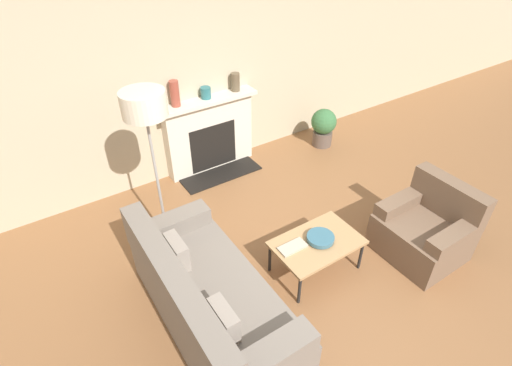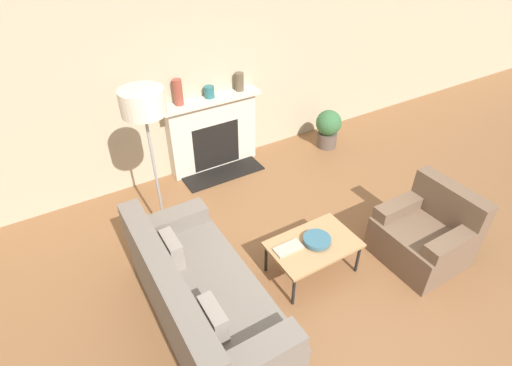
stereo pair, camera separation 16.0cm
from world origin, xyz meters
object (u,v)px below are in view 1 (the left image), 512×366
at_px(fireplace, 210,135).
at_px(book, 293,247).
at_px(armchair_near, 426,229).
at_px(mantel_vase_left, 175,94).
at_px(mantel_vase_center_left, 206,93).
at_px(potted_plant, 323,126).
at_px(couch, 208,299).
at_px(mantel_vase_center_right, 235,82).
at_px(floor_lamp, 146,119).
at_px(coffee_table, 317,244).
at_px(bowl, 320,238).

distance_m(fireplace, book, 2.32).
bearing_deg(armchair_near, mantel_vase_left, -150.52).
bearing_deg(mantel_vase_center_left, potted_plant, -13.49).
xyz_separation_m(book, mantel_vase_center_left, (0.29, 2.31, 0.74)).
height_order(couch, mantel_vase_left, mantel_vase_left).
bearing_deg(mantel_vase_left, fireplace, -1.97).
relative_size(couch, armchair_near, 2.30).
relative_size(armchair_near, potted_plant, 1.39).
bearing_deg(fireplace, armchair_near, -67.56).
relative_size(fireplace, mantel_vase_left, 4.18).
height_order(armchair_near, mantel_vase_left, mantel_vase_left).
bearing_deg(mantel_vase_center_right, floor_lamp, -145.61).
xyz_separation_m(mantel_vase_center_left, potted_plant, (1.77, -0.42, -0.82)).
relative_size(mantel_vase_center_right, potted_plant, 0.41).
bearing_deg(armchair_near, floor_lamp, -126.20).
distance_m(mantel_vase_center_left, mantel_vase_center_right, 0.46).
bearing_deg(coffee_table, couch, 178.47).
relative_size(couch, potted_plant, 3.20).
distance_m(bowl, potted_plant, 2.63).
xyz_separation_m(coffee_table, mantel_vase_left, (-0.41, 2.38, 0.87)).
distance_m(coffee_table, potted_plant, 2.65).
relative_size(couch, coffee_table, 2.16).
bearing_deg(mantel_vase_left, coffee_table, -80.33).
xyz_separation_m(fireplace, floor_lamp, (-1.17, -1.10, 1.05)).
xyz_separation_m(bowl, floor_lamp, (-1.18, 1.27, 1.14)).
bearing_deg(floor_lamp, bowl, -47.15).
bearing_deg(mantel_vase_center_right, potted_plant, -17.88).
distance_m(couch, mantel_vase_left, 2.65).
height_order(couch, floor_lamp, floor_lamp).
bearing_deg(bowl, coffee_table, 175.48).
height_order(armchair_near, mantel_vase_center_left, mantel_vase_center_left).
distance_m(book, floor_lamp, 1.89).
xyz_separation_m(mantel_vase_left, mantel_vase_center_left, (0.43, 0.00, -0.09)).
height_order(floor_lamp, mantel_vase_left, floor_lamp).
xyz_separation_m(book, mantel_vase_center_right, (0.74, 2.31, 0.78)).
bearing_deg(mantel_vase_center_left, couch, -118.38).
distance_m(armchair_near, mantel_vase_center_left, 3.16).
distance_m(coffee_table, bowl, 0.08).
relative_size(couch, mantel_vase_center_left, 12.75).
distance_m(couch, floor_lamp, 1.76).
bearing_deg(fireplace, bowl, -89.83).
height_order(book, potted_plant, potted_plant).
bearing_deg(bowl, couch, 178.39).
xyz_separation_m(fireplace, potted_plant, (1.77, -0.41, -0.19)).
relative_size(mantel_vase_left, potted_plant, 0.55).
xyz_separation_m(bowl, mantel_vase_center_left, (-0.01, 2.38, 0.71)).
relative_size(mantel_vase_center_left, potted_plant, 0.25).
relative_size(couch, mantel_vase_center_right, 7.88).
relative_size(mantel_vase_left, mantel_vase_center_right, 1.36).
relative_size(bowl, floor_lamp, 0.15).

